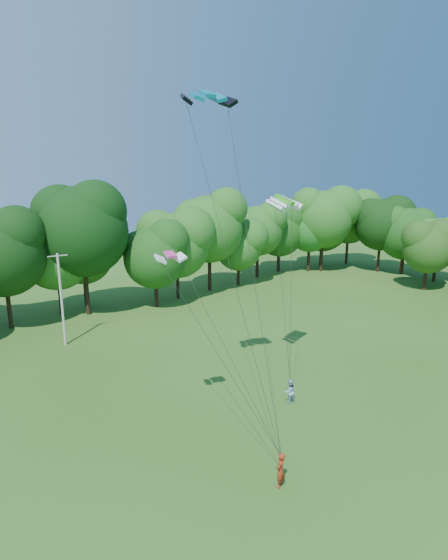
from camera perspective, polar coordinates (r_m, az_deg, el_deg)
ground at (r=22.29m, az=19.18°, el=-28.39°), size 160.00×160.00×0.00m
utility_pole at (r=40.01m, az=-20.47°, el=-2.33°), size 1.63×0.20×8.16m
kite_flyer_left at (r=22.92m, az=7.37°, el=-23.41°), size 0.77×0.68×1.78m
kite_flyer_right at (r=29.75m, az=8.57°, el=-14.18°), size 0.93×0.80×1.66m
kite_teal at (r=24.43m, az=-2.21°, el=23.16°), size 3.05×1.98×0.59m
kite_green at (r=29.66m, az=7.89°, el=10.37°), size 3.27×2.21×0.71m
kite_pink at (r=22.58m, az=-7.06°, el=3.32°), size 1.70×1.05×0.28m
tree_back_center at (r=47.16m, az=-18.07°, el=6.60°), size 10.30×10.30×14.98m
tree_back_east at (r=67.57m, az=11.15°, el=6.61°), size 7.23×7.23×10.52m
tree_flank_east at (r=61.05m, az=25.21°, el=4.43°), size 6.78×6.78×9.86m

